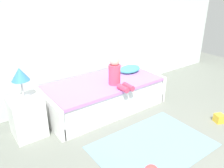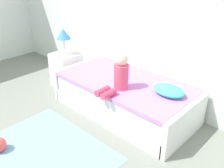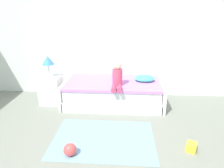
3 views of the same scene
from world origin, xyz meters
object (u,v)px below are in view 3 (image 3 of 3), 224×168
bed (113,93)px  table_lamp (48,61)px  child_figure (117,76)px  pillow (144,78)px  toy_block (191,147)px  nightstand (51,90)px  toy_ball (70,150)px

bed → table_lamp: 1.52m
child_figure → pillow: (0.57, 0.33, -0.14)m
toy_block → pillow: bearing=109.3°
nightstand → pillow: (2.02, 0.12, 0.26)m
nightstand → table_lamp: size_ratio=1.33×
bed → table_lamp: size_ratio=4.69×
toy_block → table_lamp: bearing=150.3°
toy_ball → bed: bearing=73.6°
bed → child_figure: size_ratio=4.14×
bed → child_figure: child_figure is taller
table_lamp → toy_ball: (0.85, -1.68, -0.85)m
toy_ball → toy_block: size_ratio=1.34×
bed → pillow: (0.67, 0.10, 0.32)m
table_lamp → child_figure: bearing=-8.0°
bed → child_figure: bearing=-65.9°
child_figure → toy_block: child_figure is taller
pillow → bed: bearing=-171.6°
nightstand → bed: bearing=1.0°
nightstand → toy_ball: (0.85, -1.68, -0.21)m
nightstand → toy_block: nightstand is taller
table_lamp → child_figure: table_lamp is taller
bed → nightstand: bearing=-179.0°
bed → toy_block: size_ratio=15.46×
nightstand → pillow: 2.05m
nightstand → toy_block: (2.59, -1.47, -0.23)m
nightstand → pillow: bearing=3.5°
child_figure → toy_block: 1.82m
bed → toy_ball: size_ratio=11.55×
bed → table_lamp: (-1.35, -0.02, 0.69)m
toy_block → toy_ball: bearing=-173.4°
table_lamp → toy_ball: 2.06m
table_lamp → toy_ball: table_lamp is taller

